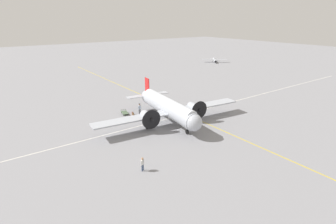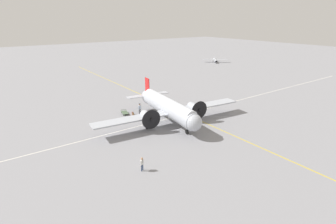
{
  "view_description": "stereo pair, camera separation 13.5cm",
  "coord_description": "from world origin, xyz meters",
  "views": [
    {
      "loc": [
        32.25,
        -23.26,
        15.93
      ],
      "look_at": [
        0.0,
        0.0,
        1.65
      ],
      "focal_mm": 28.0,
      "sensor_mm": 36.0,
      "label": 1
    },
    {
      "loc": [
        32.33,
        -23.15,
        15.93
      ],
      "look_at": [
        0.0,
        0.0,
        1.65
      ],
      "focal_mm": 28.0,
      "sensor_mm": 36.0,
      "label": 2
    }
  ],
  "objects": [
    {
      "name": "ground_plane",
      "position": [
        0.0,
        0.0,
        0.0
      ],
      "size": [
        300.0,
        300.0,
        0.0
      ],
      "primitive_type": "plane",
      "color": "gray"
    },
    {
      "name": "apron_line_eastwest",
      "position": [
        0.0,
        4.51,
        0.0
      ],
      "size": [
        120.0,
        0.16,
        0.01
      ],
      "color": "gold",
      "rests_on": "ground_plane"
    },
    {
      "name": "apron_line_northsouth",
      "position": [
        -1.09,
        0.0,
        0.0
      ],
      "size": [
        0.16,
        120.0,
        0.01
      ],
      "color": "silver",
      "rests_on": "ground_plane"
    },
    {
      "name": "airliner_main",
      "position": [
        0.42,
        -0.05,
        2.5
      ],
      "size": [
        17.12,
        25.19,
        5.73
      ],
      "rotation": [
        0.0,
        0.0,
        6.17
      ],
      "color": "#ADB2BC",
      "rests_on": "ground_plane"
    },
    {
      "name": "crew_foreground",
      "position": [
        10.25,
        -10.85,
        1.01
      ],
      "size": [
        0.33,
        0.51,
        1.65
      ],
      "rotation": [
        0.0,
        0.0,
        -1.11
      ],
      "color": "navy",
      "rests_on": "ground_plane"
    },
    {
      "name": "passenger_boarding",
      "position": [
        -5.87,
        -1.91,
        1.18
      ],
      "size": [
        0.4,
        0.61,
        1.88
      ],
      "rotation": [
        0.0,
        0.0,
        5.06
      ],
      "color": "#2D2D33",
      "rests_on": "ground_plane"
    },
    {
      "name": "suitcase_near_door",
      "position": [
        -5.66,
        -3.35,
        0.29
      ],
      "size": [
        0.4,
        0.19,
        0.61
      ],
      "color": "brown",
      "rests_on": "ground_plane"
    },
    {
      "name": "suitcase_upright_spare",
      "position": [
        -6.17,
        -3.16,
        0.24
      ],
      "size": [
        0.4,
        0.13,
        0.52
      ],
      "color": "maroon",
      "rests_on": "ground_plane"
    },
    {
      "name": "baggage_cart",
      "position": [
        -7.32,
        -4.13,
        0.27
      ],
      "size": [
        2.11,
        1.4,
        0.56
      ],
      "rotation": [
        0.0,
        0.0,
        6.06
      ],
      "color": "#4C6047",
      "rests_on": "ground_plane"
    },
    {
      "name": "light_aircraft_distant",
      "position": [
        -39.11,
        50.18,
        0.79
      ],
      "size": [
        7.25,
        8.04,
        1.87
      ],
      "rotation": [
        0.0,
        0.0,
        5.6
      ],
      "color": "#B7BCC6",
      "rests_on": "ground_plane"
    }
  ]
}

